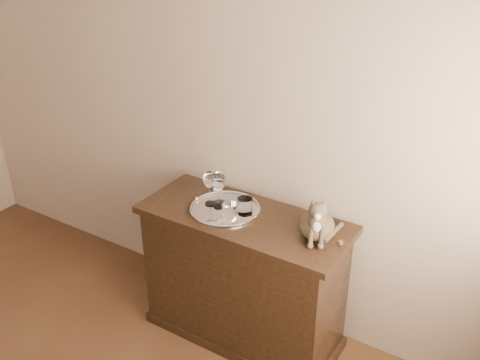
{
  "coord_description": "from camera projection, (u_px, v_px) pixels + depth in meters",
  "views": [
    {
      "loc": [
        1.93,
        -0.23,
        2.37
      ],
      "look_at": [
        0.57,
        1.95,
        1.06
      ],
      "focal_mm": 40.0,
      "sensor_mm": 36.0,
      "label": 1
    }
  ],
  "objects": [
    {
      "name": "tumbler_c",
      "position": [
        245.0,
        206.0,
        2.95
      ],
      "size": [
        0.08,
        0.08,
        0.1
      ],
      "primitive_type": "cylinder",
      "color": "silver",
      "rests_on": "tray"
    },
    {
      "name": "wine_glass_d",
      "position": [
        218.0,
        193.0,
        2.99
      ],
      "size": [
        0.07,
        0.07,
        0.18
      ],
      "primitive_type": null,
      "color": "silver",
      "rests_on": "tray"
    },
    {
      "name": "cat",
      "position": [
        318.0,
        213.0,
        2.72
      ],
      "size": [
        0.35,
        0.34,
        0.28
      ],
      "primitive_type": null,
      "rotation": [
        0.0,
        0.0,
        0.39
      ],
      "color": "#4D3B2E",
      "rests_on": "sideboard"
    },
    {
      "name": "wine_glass_c",
      "position": [
        210.0,
        188.0,
        3.02
      ],
      "size": [
        0.08,
        0.08,
        0.21
      ],
      "primitive_type": null,
      "color": "silver",
      "rests_on": "tray"
    },
    {
      "name": "tray",
      "position": [
        225.0,
        210.0,
        3.02
      ],
      "size": [
        0.4,
        0.4,
        0.01
      ],
      "primitive_type": "cylinder",
      "color": "silver",
      "rests_on": "sideboard"
    },
    {
      "name": "wine_glass_a",
      "position": [
        219.0,
        187.0,
        3.03
      ],
      "size": [
        0.08,
        0.08,
        0.2
      ],
      "primitive_type": null,
      "color": "white",
      "rests_on": "tray"
    },
    {
      "name": "tumbler_a",
      "position": [
        229.0,
        211.0,
        2.9
      ],
      "size": [
        0.08,
        0.08,
        0.09
      ],
      "primitive_type": "cylinder",
      "color": "silver",
      "rests_on": "tray"
    },
    {
      "name": "sideboard",
      "position": [
        244.0,
        278.0,
        3.15
      ],
      "size": [
        1.2,
        0.5,
        0.85
      ],
      "primitive_type": null,
      "color": "black",
      "rests_on": "ground"
    },
    {
      "name": "wall_back",
      "position": [
        187.0,
        96.0,
        3.25
      ],
      "size": [
        4.0,
        0.1,
        2.7
      ],
      "primitive_type": "cube",
      "color": "tan",
      "rests_on": "ground"
    }
  ]
}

